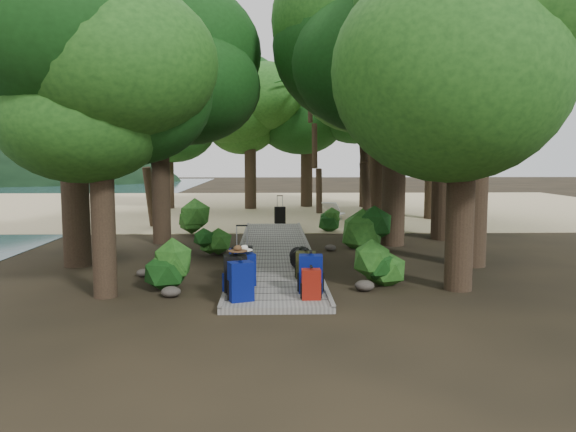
{
  "coord_description": "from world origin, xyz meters",
  "views": [
    {
      "loc": [
        -0.09,
        -14.23,
        2.64
      ],
      "look_at": [
        0.38,
        1.41,
        1.0
      ],
      "focal_mm": 35.0,
      "sensor_mm": 36.0,
      "label": 1
    }
  ],
  "objects_px": {
    "duffel_right_black": "(301,258)",
    "sun_lounger": "(333,211)",
    "backpack_left_c": "(245,268)",
    "suitcase_on_boardwalk": "(242,262)",
    "backpack_right_c": "(310,268)",
    "backpack_left_d": "(240,259)",
    "backpack_right_d": "(306,263)",
    "backpack_right_a": "(311,283)",
    "backpack_left_b": "(235,272)",
    "kayak": "(191,213)",
    "lone_suitcase_on_sand": "(280,215)",
    "duffel_right_khaki": "(309,264)",
    "backpack_right_b": "(311,272)",
    "backpack_left_a": "(241,279)"
  },
  "relations": [
    {
      "from": "backpack_left_c",
      "to": "suitcase_on_boardwalk",
      "type": "bearing_deg",
      "value": 80.82
    },
    {
      "from": "sun_lounger",
      "to": "kayak",
      "type": "bearing_deg",
      "value": -165.04
    },
    {
      "from": "backpack_left_c",
      "to": "sun_lounger",
      "type": "height_order",
      "value": "backpack_left_c"
    },
    {
      "from": "duffel_right_khaki",
      "to": "duffel_right_black",
      "type": "height_order",
      "value": "duffel_right_black"
    },
    {
      "from": "backpack_left_b",
      "to": "sun_lounger",
      "type": "relative_size",
      "value": 0.38
    },
    {
      "from": "backpack_left_c",
      "to": "backpack_right_c",
      "type": "distance_m",
      "value": 1.32
    },
    {
      "from": "backpack_left_b",
      "to": "duffel_right_khaki",
      "type": "height_order",
      "value": "backpack_left_b"
    },
    {
      "from": "backpack_right_c",
      "to": "kayak",
      "type": "distance_m",
      "value": 14.12
    },
    {
      "from": "lone_suitcase_on_sand",
      "to": "duffel_right_khaki",
      "type": "bearing_deg",
      "value": -94.83
    },
    {
      "from": "duffel_right_khaki",
      "to": "backpack_left_d",
      "type": "bearing_deg",
      "value": -170.0
    },
    {
      "from": "backpack_right_a",
      "to": "backpack_right_b",
      "type": "xyz_separation_m",
      "value": [
        0.03,
        0.51,
        0.09
      ]
    },
    {
      "from": "duffel_right_black",
      "to": "lone_suitcase_on_sand",
      "type": "height_order",
      "value": "lone_suitcase_on_sand"
    },
    {
      "from": "backpack_left_a",
      "to": "kayak",
      "type": "height_order",
      "value": "backpack_left_a"
    },
    {
      "from": "backpack_right_a",
      "to": "backpack_right_b",
      "type": "height_order",
      "value": "backpack_right_b"
    },
    {
      "from": "backpack_left_b",
      "to": "backpack_left_c",
      "type": "height_order",
      "value": "backpack_left_b"
    },
    {
      "from": "backpack_left_c",
      "to": "backpack_right_b",
      "type": "distance_m",
      "value": 1.39
    },
    {
      "from": "backpack_left_b",
      "to": "duffel_right_khaki",
      "type": "xyz_separation_m",
      "value": [
        1.5,
        1.87,
        -0.22
      ]
    },
    {
      "from": "suitcase_on_boardwalk",
      "to": "kayak",
      "type": "relative_size",
      "value": 0.19
    },
    {
      "from": "backpack_left_c",
      "to": "backpack_right_b",
      "type": "relative_size",
      "value": 0.9
    },
    {
      "from": "duffel_right_black",
      "to": "kayak",
      "type": "height_order",
      "value": "duffel_right_black"
    },
    {
      "from": "sun_lounger",
      "to": "backpack_left_c",
      "type": "bearing_deg",
      "value": -79.93
    },
    {
      "from": "duffel_right_black",
      "to": "kayak",
      "type": "bearing_deg",
      "value": 120.09
    },
    {
      "from": "backpack_left_d",
      "to": "backpack_right_d",
      "type": "distance_m",
      "value": 1.51
    },
    {
      "from": "backpack_left_b",
      "to": "backpack_left_c",
      "type": "bearing_deg",
      "value": 68.0
    },
    {
      "from": "backpack_right_d",
      "to": "suitcase_on_boardwalk",
      "type": "relative_size",
      "value": 0.92
    },
    {
      "from": "duffel_right_black",
      "to": "sun_lounger",
      "type": "distance_m",
      "value": 10.98
    },
    {
      "from": "duffel_right_black",
      "to": "sun_lounger",
      "type": "xyz_separation_m",
      "value": [
        1.95,
        10.81,
        0.03
      ]
    },
    {
      "from": "backpack_left_c",
      "to": "backpack_left_a",
      "type": "bearing_deg",
      "value": -108.19
    },
    {
      "from": "suitcase_on_boardwalk",
      "to": "duffel_right_black",
      "type": "bearing_deg",
      "value": 43.94
    },
    {
      "from": "backpack_right_d",
      "to": "sun_lounger",
      "type": "bearing_deg",
      "value": 89.2
    },
    {
      "from": "backpack_left_d",
      "to": "sun_lounger",
      "type": "distance_m",
      "value": 11.98
    },
    {
      "from": "backpack_left_b",
      "to": "backpack_left_d",
      "type": "distance_m",
      "value": 1.81
    },
    {
      "from": "backpack_left_a",
      "to": "suitcase_on_boardwalk",
      "type": "relative_size",
      "value": 1.15
    },
    {
      "from": "backpack_right_b",
      "to": "backpack_left_c",
      "type": "bearing_deg",
      "value": 157.77
    },
    {
      "from": "backpack_left_d",
      "to": "duffel_right_khaki",
      "type": "height_order",
      "value": "backpack_left_d"
    },
    {
      "from": "duffel_right_black",
      "to": "kayak",
      "type": "distance_m",
      "value": 12.51
    },
    {
      "from": "duffel_right_black",
      "to": "kayak",
      "type": "xyz_separation_m",
      "value": [
        -4.19,
        11.78,
        -0.13
      ]
    },
    {
      "from": "backpack_left_b",
      "to": "lone_suitcase_on_sand",
      "type": "relative_size",
      "value": 1.18
    },
    {
      "from": "backpack_left_c",
      "to": "lone_suitcase_on_sand",
      "type": "relative_size",
      "value": 1.06
    },
    {
      "from": "duffel_right_black",
      "to": "backpack_left_d",
      "type": "bearing_deg",
      "value": -142.42
    },
    {
      "from": "backpack_right_a",
      "to": "backpack_left_b",
      "type": "bearing_deg",
      "value": 158.95
    },
    {
      "from": "backpack_right_d",
      "to": "suitcase_on_boardwalk",
      "type": "distance_m",
      "value": 1.34
    },
    {
      "from": "backpack_left_b",
      "to": "backpack_right_a",
      "type": "bearing_deg",
      "value": -27.8
    },
    {
      "from": "backpack_left_d",
      "to": "duffel_right_black",
      "type": "distance_m",
      "value": 1.54
    },
    {
      "from": "backpack_right_a",
      "to": "backpack_right_c",
      "type": "bearing_deg",
      "value": 86.26
    },
    {
      "from": "backpack_right_d",
      "to": "backpack_right_b",
      "type": "bearing_deg",
      "value": -81.25
    },
    {
      "from": "backpack_left_b",
      "to": "lone_suitcase_on_sand",
      "type": "height_order",
      "value": "backpack_left_b"
    },
    {
      "from": "suitcase_on_boardwalk",
      "to": "kayak",
      "type": "height_order",
      "value": "suitcase_on_boardwalk"
    },
    {
      "from": "backpack_right_c",
      "to": "duffel_right_khaki",
      "type": "relative_size",
      "value": 1.09
    },
    {
      "from": "backpack_left_c",
      "to": "kayak",
      "type": "xyz_separation_m",
      "value": [
        -2.98,
        13.69,
        -0.27
      ]
    }
  ]
}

